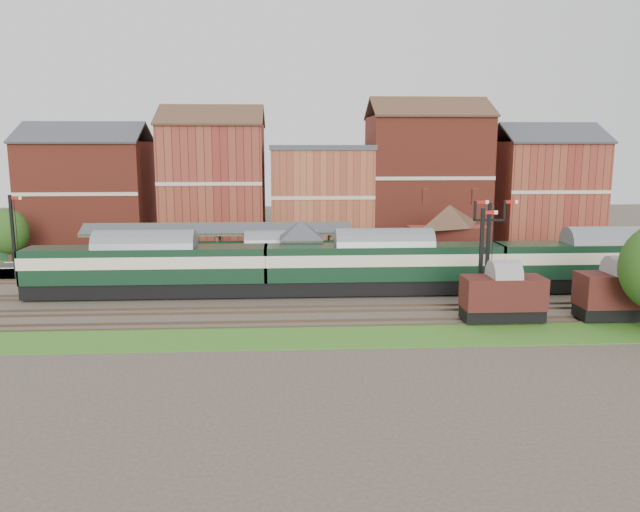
{
  "coord_description": "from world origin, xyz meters",
  "views": [
    {
      "loc": [
        -4.41,
        -51.51,
        12.45
      ],
      "look_at": [
        -1.41,
        2.0,
        3.0
      ],
      "focal_mm": 35.0,
      "sensor_mm": 36.0,
      "label": 1
    }
  ],
  "objects": [
    {
      "name": "station_building",
      "position": [
        12.0,
        9.75,
        3.96
      ],
      "size": [
        8.1,
        8.1,
        5.9
      ],
      "color": "maroon",
      "rests_on": "platform"
    },
    {
      "name": "canopy",
      "position": [
        -11.0,
        9.75,
        4.58
      ],
      "size": [
        26.0,
        3.89,
        4.08
      ],
      "color": "#485133",
      "rests_on": "platform"
    },
    {
      "name": "semaphore_platform_end",
      "position": [
        -29.98,
        8.0,
        4.16
      ],
      "size": [
        1.23,
        0.25,
        8.0
      ],
      "color": "black",
      "rests_on": "ground"
    },
    {
      "name": "brick_hut",
      "position": [
        5.0,
        3.25,
        1.2
      ],
      "size": [
        3.2,
        2.64,
        2.94
      ],
      "color": "maroon",
      "rests_on": "ground"
    },
    {
      "name": "goods_van_b",
      "position": [
        19.69,
        -9.0,
        2.07
      ],
      "size": [
        6.01,
        2.6,
        3.65
      ],
      "color": "black",
      "rests_on": "ground"
    },
    {
      "name": "grass_back",
      "position": [
        0.0,
        16.0,
        0.03
      ],
      "size": [
        90.0,
        4.5,
        0.06
      ],
      "primitive_type": "cube",
      "color": "#2D6619",
      "rests_on": "ground"
    },
    {
      "name": "dmu_train",
      "position": [
        3.88,
        0.0,
        2.66
      ],
      "size": [
        59.62,
        3.13,
        4.58
      ],
      "color": "black",
      "rests_on": "ground"
    },
    {
      "name": "semaphore_siding",
      "position": [
        10.02,
        -7.0,
        4.16
      ],
      "size": [
        1.23,
        0.25,
        8.0
      ],
      "color": "black",
      "rests_on": "ground"
    },
    {
      "name": "signal_box",
      "position": [
        -3.0,
        3.25,
        3.19
      ],
      "size": [
        5.4,
        5.4,
        6.0
      ],
      "color": "#677553",
      "rests_on": "ground"
    },
    {
      "name": "semaphore_bracket",
      "position": [
        12.04,
        -2.5,
        4.63
      ],
      "size": [
        3.6,
        0.25,
        8.18
      ],
      "color": "black",
      "rests_on": "ground"
    },
    {
      "name": "platform",
      "position": [
        -5.0,
        9.75,
        0.5
      ],
      "size": [
        55.0,
        3.4,
        1.0
      ],
      "primitive_type": "cube",
      "color": "#2D2D2D",
      "rests_on": "ground"
    },
    {
      "name": "platform_railcar",
      "position": [
        -4.82,
        6.5,
        2.23
      ],
      "size": [
        16.43,
        2.59,
        3.78
      ],
      "color": "black",
      "rests_on": "ground"
    },
    {
      "name": "town_backdrop",
      "position": [
        -0.18,
        25.0,
        7.0
      ],
      "size": [
        69.0,
        10.0,
        16.0
      ],
      "color": "maroon",
      "rests_on": "ground"
    },
    {
      "name": "fence",
      "position": [
        0.0,
        18.0,
        0.75
      ],
      "size": [
        90.0,
        0.12,
        1.5
      ],
      "primitive_type": "cube",
      "color": "#193823",
      "rests_on": "ground"
    },
    {
      "name": "tree_back",
      "position": [
        -33.51,
        15.13,
        3.63
      ],
      "size": [
        4.11,
        4.11,
        6.01
      ],
      "color": "#382619",
      "rests_on": "ground"
    },
    {
      "name": "grass_front",
      "position": [
        0.0,
        -12.0,
        0.03
      ],
      "size": [
        90.0,
        5.0,
        0.06
      ],
      "primitive_type": "cube",
      "color": "#2D6619",
      "rests_on": "ground"
    },
    {
      "name": "ground",
      "position": [
        0.0,
        0.0,
        0.0
      ],
      "size": [
        160.0,
        160.0,
        0.0
      ],
      "primitive_type": "plane",
      "color": "#473D33",
      "rests_on": "ground"
    },
    {
      "name": "goods_van_a",
      "position": [
        11.07,
        -9.0,
        1.98
      ],
      "size": [
        5.72,
        2.48,
        3.47
      ],
      "color": "black",
      "rests_on": "ground"
    }
  ]
}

